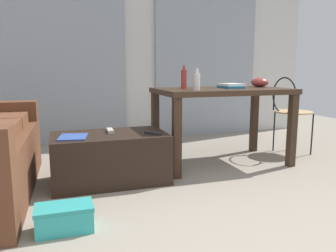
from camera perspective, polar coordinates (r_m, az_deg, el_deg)
ground_plane at (r=2.84m, az=5.38°, el=-9.84°), size 8.08×8.08×0.00m
wall_back at (r=4.68m, az=-4.98°, el=14.49°), size 5.04×0.10×2.69m
curtains at (r=4.58m, az=-4.69°, el=11.63°), size 3.45×0.03×2.22m
coffee_table at (r=2.90m, az=-9.83°, el=-5.30°), size 0.95×0.56×0.41m
craft_table at (r=3.39m, az=9.12°, el=4.51°), size 1.29×0.76×0.76m
wire_chair at (r=3.99m, az=19.85°, el=3.20°), size 0.41×0.41×0.86m
bottle_near at (r=3.01m, az=4.90°, el=7.58°), size 0.06×0.06×0.20m
bottle_far at (r=3.28m, az=2.72°, el=7.99°), size 0.06×0.06×0.22m
bowl at (r=3.72m, az=15.30°, el=7.16°), size 0.18×0.18×0.10m
book_stack at (r=3.45m, az=10.64°, el=6.71°), size 0.22×0.29×0.04m
tv_remote_primary at (r=2.78m, az=-2.58°, el=-1.21°), size 0.12×0.16×0.02m
tv_remote_secondary at (r=2.93m, az=-9.79°, el=-0.76°), size 0.05×0.17×0.03m
magazine at (r=2.75m, az=-15.81°, el=-1.80°), size 0.25×0.29×0.01m
shoebox at (r=2.14m, az=-17.15°, el=-14.66°), size 0.33×0.20×0.16m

